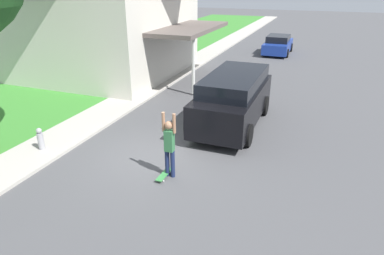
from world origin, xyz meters
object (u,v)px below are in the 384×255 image
object	(u,v)px
skateboarder	(169,145)
suv_parked	(234,98)
skateboard	(164,174)
lawn_tree_far	(120,0)
car_down_street	(278,45)
fire_hydrant	(41,139)

from	to	relation	value
skateboarder	suv_parked	bearing A→B (deg)	81.10
skateboard	lawn_tree_far	bearing A→B (deg)	127.66
lawn_tree_far	suv_parked	xyz separation A→B (m)	(6.76, -3.20, -3.22)
car_down_street	fire_hydrant	xyz separation A→B (m)	(-4.84, -19.40, -0.21)
car_down_street	fire_hydrant	world-z (taller)	car_down_street
suv_parked	skateboard	size ratio (longest dim) A/B	6.47
car_down_street	fire_hydrant	bearing A→B (deg)	-104.01
skateboarder	lawn_tree_far	bearing A→B (deg)	128.71
car_down_street	skateboarder	world-z (taller)	skateboarder
lawn_tree_far	fire_hydrant	world-z (taller)	lawn_tree_far
suv_parked	fire_hydrant	bearing A→B (deg)	-139.38
lawn_tree_far	fire_hydrant	size ratio (longest dim) A/B	7.86
car_down_street	skateboard	bearing A→B (deg)	-91.15
lawn_tree_far	skateboard	bearing A→B (deg)	-52.34
lawn_tree_far	skateboard	world-z (taller)	lawn_tree_far
lawn_tree_far	suv_parked	distance (m)	8.15
skateboard	fire_hydrant	bearing A→B (deg)	-179.63
lawn_tree_far	skateboarder	world-z (taller)	lawn_tree_far
skateboard	fire_hydrant	world-z (taller)	fire_hydrant
suv_parked	car_down_street	xyz separation A→B (m)	(-0.43, 14.88, -0.42)
car_down_street	skateboard	distance (m)	19.39
car_down_street	fire_hydrant	distance (m)	20.00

